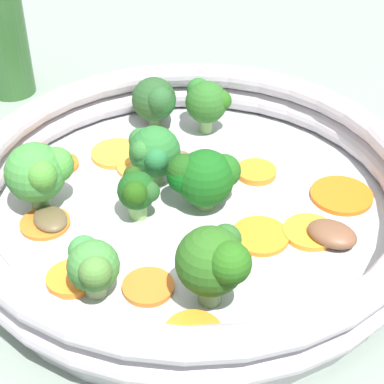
{
  "coord_description": "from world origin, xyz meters",
  "views": [
    {
      "loc": [
        0.22,
        -0.31,
        0.31
      ],
      "look_at": [
        0.0,
        0.0,
        0.03
      ],
      "focal_mm": 60.0,
      "sensor_mm": 36.0,
      "label": 1
    }
  ],
  "objects_px": {
    "carrot_slice_0": "(148,287)",
    "oil_bottle": "(0,19)",
    "mushroom_piece_0": "(50,219)",
    "mushroom_piece_2": "(332,234)",
    "carrot_slice_4": "(45,223)",
    "broccoli_floret_6": "(39,172)",
    "skillet": "(192,216)",
    "carrot_slice_9": "(58,164)",
    "carrot_slice_8": "(193,335)",
    "carrot_slice_10": "(310,232)",
    "carrot_slice_3": "(71,279)",
    "carrot_slice_7": "(341,195)",
    "broccoli_floret_3": "(153,152)",
    "carrot_slice_5": "(256,172)",
    "broccoli_floret_7": "(156,100)",
    "carrot_slice_6": "(135,168)",
    "carrot_slice_2": "(117,154)",
    "mushroom_piece_1": "(179,158)",
    "broccoli_floret_1": "(202,176)",
    "broccoli_floret_0": "(207,101)",
    "carrot_slice_1": "(260,236)",
    "broccoli_floret_4": "(92,265)",
    "broccoli_floret_5": "(215,260)",
    "broccoli_floret_2": "(138,191)"
  },
  "relations": [
    {
      "from": "carrot_slice_0",
      "to": "oil_bottle",
      "type": "height_order",
      "value": "oil_bottle"
    },
    {
      "from": "mushroom_piece_0",
      "to": "mushroom_piece_2",
      "type": "xyz_separation_m",
      "value": [
        0.17,
        0.1,
        0.0
      ]
    },
    {
      "from": "carrot_slice_4",
      "to": "broccoli_floret_6",
      "type": "height_order",
      "value": "broccoli_floret_6"
    },
    {
      "from": "skillet",
      "to": "carrot_slice_9",
      "type": "height_order",
      "value": "carrot_slice_9"
    },
    {
      "from": "carrot_slice_8",
      "to": "carrot_slice_9",
      "type": "distance_m",
      "value": 0.21
    },
    {
      "from": "carrot_slice_10",
      "to": "carrot_slice_3",
      "type": "bearing_deg",
      "value": -128.56
    },
    {
      "from": "carrot_slice_7",
      "to": "broccoli_floret_3",
      "type": "relative_size",
      "value": 0.99
    },
    {
      "from": "carrot_slice_5",
      "to": "broccoli_floret_7",
      "type": "xyz_separation_m",
      "value": [
        -0.11,
        0.01,
        0.02
      ]
    },
    {
      "from": "carrot_slice_6",
      "to": "mushroom_piece_0",
      "type": "relative_size",
      "value": 0.96
    },
    {
      "from": "carrot_slice_2",
      "to": "mushroom_piece_1",
      "type": "distance_m",
      "value": 0.05
    },
    {
      "from": "carrot_slice_2",
      "to": "broccoli_floret_7",
      "type": "distance_m",
      "value": 0.06
    },
    {
      "from": "carrot_slice_0",
      "to": "broccoli_floret_1",
      "type": "relative_size",
      "value": 0.7
    },
    {
      "from": "carrot_slice_6",
      "to": "oil_bottle",
      "type": "relative_size",
      "value": 0.16
    },
    {
      "from": "broccoli_floret_0",
      "to": "carrot_slice_3",
      "type": "bearing_deg",
      "value": -80.71
    },
    {
      "from": "carrot_slice_2",
      "to": "carrot_slice_9",
      "type": "distance_m",
      "value": 0.05
    },
    {
      "from": "carrot_slice_1",
      "to": "carrot_slice_2",
      "type": "bearing_deg",
      "value": 171.91
    },
    {
      "from": "carrot_slice_5",
      "to": "carrot_slice_7",
      "type": "relative_size",
      "value": 0.69
    },
    {
      "from": "carrot_slice_7",
      "to": "carrot_slice_4",
      "type": "bearing_deg",
      "value": -136.32
    },
    {
      "from": "carrot_slice_2",
      "to": "broccoli_floret_7",
      "type": "bearing_deg",
      "value": 90.55
    },
    {
      "from": "carrot_slice_4",
      "to": "broccoli_floret_0",
      "type": "height_order",
      "value": "broccoli_floret_0"
    },
    {
      "from": "carrot_slice_7",
      "to": "broccoli_floret_6",
      "type": "xyz_separation_m",
      "value": [
        -0.18,
        -0.14,
        0.03
      ]
    },
    {
      "from": "broccoli_floret_0",
      "to": "mushroom_piece_0",
      "type": "height_order",
      "value": "broccoli_floret_0"
    },
    {
      "from": "carrot_slice_10",
      "to": "mushroom_piece_0",
      "type": "xyz_separation_m",
      "value": [
        -0.16,
        -0.1,
        0.0
      ]
    },
    {
      "from": "carrot_slice_7",
      "to": "broccoli_floret_3",
      "type": "distance_m",
      "value": 0.15
    },
    {
      "from": "broccoli_floret_4",
      "to": "broccoli_floret_5",
      "type": "height_order",
      "value": "broccoli_floret_5"
    },
    {
      "from": "carrot_slice_5",
      "to": "mushroom_piece_1",
      "type": "bearing_deg",
      "value": -157.87
    },
    {
      "from": "broccoli_floret_6",
      "to": "carrot_slice_6",
      "type": "bearing_deg",
      "value": 72.88
    },
    {
      "from": "carrot_slice_7",
      "to": "oil_bottle",
      "type": "relative_size",
      "value": 0.25
    },
    {
      "from": "carrot_slice_9",
      "to": "carrot_slice_7",
      "type": "bearing_deg",
      "value": 24.53
    },
    {
      "from": "carrot_slice_3",
      "to": "mushroom_piece_2",
      "type": "xyz_separation_m",
      "value": [
        0.12,
        0.13,
        0.0
      ]
    },
    {
      "from": "carrot_slice_6",
      "to": "carrot_slice_9",
      "type": "relative_size",
      "value": 0.89
    },
    {
      "from": "carrot_slice_3",
      "to": "carrot_slice_4",
      "type": "bearing_deg",
      "value": 150.8
    },
    {
      "from": "mushroom_piece_1",
      "to": "mushroom_piece_2",
      "type": "height_order",
      "value": "mushroom_piece_2"
    },
    {
      "from": "carrot_slice_5",
      "to": "broccoli_floret_2",
      "type": "xyz_separation_m",
      "value": [
        -0.04,
        -0.1,
        0.02
      ]
    },
    {
      "from": "broccoli_floret_4",
      "to": "broccoli_floret_7",
      "type": "xyz_separation_m",
      "value": [
        -0.09,
        0.18,
        0.0
      ]
    },
    {
      "from": "carrot_slice_9",
      "to": "carrot_slice_4",
      "type": "bearing_deg",
      "value": -52.55
    },
    {
      "from": "carrot_slice_0",
      "to": "mushroom_piece_1",
      "type": "relative_size",
      "value": 1.6
    },
    {
      "from": "broccoli_floret_5",
      "to": "oil_bottle",
      "type": "bearing_deg",
      "value": 157.92
    },
    {
      "from": "carrot_slice_8",
      "to": "carrot_slice_9",
      "type": "bearing_deg",
      "value": 156.7
    },
    {
      "from": "carrot_slice_1",
      "to": "mushroom_piece_2",
      "type": "height_order",
      "value": "mushroom_piece_2"
    },
    {
      "from": "carrot_slice_6",
      "to": "carrot_slice_3",
      "type": "bearing_deg",
      "value": -69.16
    },
    {
      "from": "mushroom_piece_0",
      "to": "carrot_slice_0",
      "type": "bearing_deg",
      "value": -6.05
    },
    {
      "from": "carrot_slice_10",
      "to": "broccoli_floret_0",
      "type": "distance_m",
      "value": 0.16
    },
    {
      "from": "carrot_slice_6",
      "to": "mushroom_piece_1",
      "type": "relative_size",
      "value": 1.42
    },
    {
      "from": "mushroom_piece_0",
      "to": "mushroom_piece_1",
      "type": "height_order",
      "value": "mushroom_piece_1"
    },
    {
      "from": "carrot_slice_3",
      "to": "broccoli_floret_4",
      "type": "bearing_deg",
      "value": 5.59
    },
    {
      "from": "carrot_slice_1",
      "to": "broccoli_floret_2",
      "type": "distance_m",
      "value": 0.09
    },
    {
      "from": "carrot_slice_10",
      "to": "carrot_slice_0",
      "type": "bearing_deg",
      "value": -119.17
    },
    {
      "from": "carrot_slice_10",
      "to": "broccoli_floret_5",
      "type": "height_order",
      "value": "broccoli_floret_5"
    },
    {
      "from": "broccoli_floret_7",
      "to": "mushroom_piece_0",
      "type": "relative_size",
      "value": 1.46
    }
  ]
}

